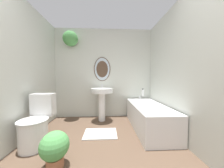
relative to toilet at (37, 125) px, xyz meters
The scene contains 9 objects.
wall_back 1.88m from the toilet, 54.89° to the left, with size 2.72×0.38×2.40m.
wall_left 0.92m from the toilet, behind, with size 0.06×2.73×2.40m.
wall_right 2.52m from the toilet, ahead, with size 0.06×2.73×2.40m.
toilet is the anchor object (origin of this frame).
pedestal_sink 1.43m from the toilet, 45.17° to the left, with size 0.54×0.54×0.91m.
bathtub 2.06m from the toilet, 14.46° to the left, with size 0.64×1.48×0.58m.
shampoo_bottle 2.43m from the toilet, 29.69° to the left, with size 0.07×0.07×0.20m.
potted_plant 0.69m from the toilet, 44.01° to the right, with size 0.33×0.33×0.43m.
bath_mat 1.08m from the toilet, 16.69° to the left, with size 0.61×0.42×0.02m.
Camera 1 is at (0.08, -0.49, 1.06)m, focal length 18.00 mm.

